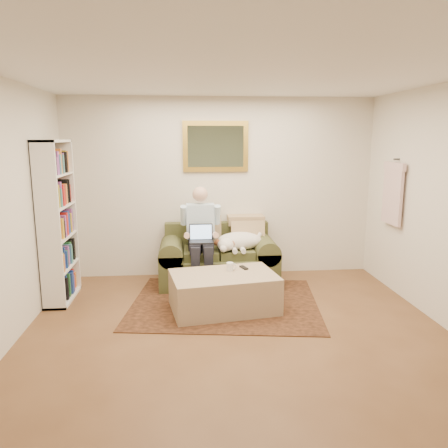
{
  "coord_description": "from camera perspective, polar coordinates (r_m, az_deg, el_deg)",
  "views": [
    {
      "loc": [
        -0.53,
        -3.86,
        2.02
      ],
      "look_at": [
        -0.04,
        1.54,
        0.95
      ],
      "focal_mm": 35.0,
      "sensor_mm": 36.0,
      "label": 1
    }
  ],
  "objects": [
    {
      "name": "ottoman",
      "position": [
        5.25,
        -0.04,
        -8.87
      ],
      "size": [
        1.32,
        0.96,
        0.44
      ],
      "primitive_type": "cube",
      "rotation": [
        0.0,
        0.0,
        0.16
      ],
      "color": "tan",
      "rests_on": "room_shell"
    },
    {
      "name": "bookshelf",
      "position": [
        5.77,
        -20.94,
        0.25
      ],
      "size": [
        0.28,
        0.8,
        2.0
      ],
      "primitive_type": null,
      "color": "white",
      "rests_on": "room_shell"
    },
    {
      "name": "seated_man",
      "position": [
        5.92,
        -3.02,
        -1.88
      ],
      "size": [
        0.54,
        0.77,
        1.37
      ],
      "primitive_type": null,
      "color": "#8CB8D8",
      "rests_on": "sofa"
    },
    {
      "name": "tv_remote",
      "position": [
        5.4,
        2.6,
        -5.71
      ],
      "size": [
        0.1,
        0.16,
        0.02
      ],
      "primitive_type": "cube",
      "rotation": [
        0.0,
        0.0,
        0.35
      ],
      "color": "black",
      "rests_on": "ottoman"
    },
    {
      "name": "coffee_mug",
      "position": [
        5.3,
        0.78,
        -5.58
      ],
      "size": [
        0.08,
        0.08,
        0.1
      ],
      "primitive_type": "cylinder",
      "color": "white",
      "rests_on": "ottoman"
    },
    {
      "name": "room_shell",
      "position": [
        4.3,
        1.9,
        1.55
      ],
      "size": [
        4.51,
        5.0,
        2.61
      ],
      "color": "brown",
      "rests_on": "ground"
    },
    {
      "name": "laptop",
      "position": [
        5.85,
        -3.0,
        -1.71
      ],
      "size": [
        0.32,
        0.25,
        0.23
      ],
      "color": "black",
      "rests_on": "seated_man"
    },
    {
      "name": "rug",
      "position": [
        5.52,
        0.09,
        -10.23
      ],
      "size": [
        2.5,
        2.11,
        0.01
      ],
      "primitive_type": "cube",
      "rotation": [
        0.0,
        0.0,
        -0.14
      ],
      "color": "black",
      "rests_on": "room_shell"
    },
    {
      "name": "hanging_shirt",
      "position": [
        6.13,
        21.19,
        4.15
      ],
      "size": [
        0.06,
        0.52,
        0.9
      ],
      "primitive_type": null,
      "color": "beige",
      "rests_on": "room_shell"
    },
    {
      "name": "wall_mirror",
      "position": [
        6.35,
        -1.1,
        10.09
      ],
      "size": [
        0.94,
        0.04,
        0.72
      ],
      "color": "gold",
      "rests_on": "room_shell"
    },
    {
      "name": "sofa",
      "position": [
        6.18,
        -0.77,
        -5.18
      ],
      "size": [
        1.63,
        0.83,
        0.98
      ],
      "color": "#4A4E29",
      "rests_on": "room_shell"
    },
    {
      "name": "sleeping_dog",
      "position": [
        6.04,
        2.05,
        -2.21
      ],
      "size": [
        0.67,
        0.42,
        0.25
      ],
      "primitive_type": null,
      "color": "white",
      "rests_on": "sofa"
    }
  ]
}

